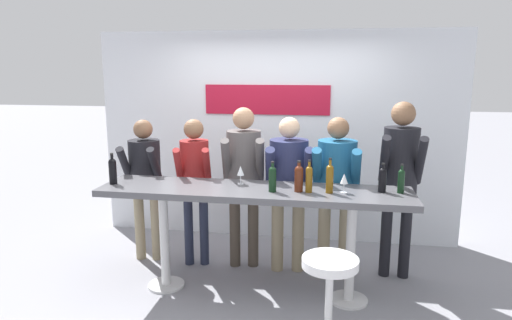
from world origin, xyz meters
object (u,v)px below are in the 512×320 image
at_px(tasting_table, 254,203).
at_px(wine_bottle_3, 113,170).
at_px(wine_bottle_5, 309,178).
at_px(wine_bottle_6, 299,177).
at_px(person_left, 195,175).
at_px(wine_bottle_0, 272,178).
at_px(person_right, 400,170).
at_px(wine_bottle_1, 383,179).
at_px(person_center, 289,179).
at_px(person_center_right, 336,181).
at_px(wine_glass_1, 241,171).
at_px(person_far_left, 145,175).
at_px(bar_stool, 329,288).
at_px(wine_glass_0, 344,179).
at_px(wine_bottle_2, 330,177).
at_px(person_center_left, 244,170).
at_px(wine_bottle_4, 401,180).

relative_size(tasting_table, wine_bottle_3, 9.63).
distance_m(wine_bottle_5, wine_bottle_6, 0.09).
xyz_separation_m(person_left, wine_bottle_0, (0.92, -0.63, 0.16)).
relative_size(person_right, wine_bottle_1, 6.86).
bearing_deg(person_center, person_center_right, -11.26).
height_order(wine_bottle_1, wine_glass_1, wine_bottle_1).
relative_size(person_far_left, person_left, 0.99).
relative_size(person_right, wine_bottle_3, 6.08).
distance_m(bar_stool, wine_bottle_5, 1.01).
xyz_separation_m(person_far_left, wine_bottle_1, (2.48, -0.53, 0.18)).
height_order(wine_bottle_0, wine_bottle_5, wine_bottle_5).
distance_m(person_center_right, wine_bottle_6, 0.68).
bearing_deg(wine_glass_0, wine_bottle_2, -173.11).
relative_size(person_right, wine_bottle_6, 6.45).
height_order(person_right, wine_glass_1, person_right).
xyz_separation_m(person_center_right, wine_glass_0, (0.06, -0.55, 0.15)).
height_order(person_left, wine_bottle_5, person_left).
bearing_deg(person_center_right, wine_glass_1, -155.08).
bearing_deg(person_center_left, person_center_right, -13.09).
distance_m(tasting_table, wine_bottle_0, 0.33).
relative_size(person_far_left, wine_bottle_5, 5.41).
distance_m(wine_bottle_4, wine_bottle_5, 0.82).
xyz_separation_m(wine_bottle_0, wine_bottle_3, (-1.55, 0.02, 0.01)).
height_order(person_center, person_right, person_right).
xyz_separation_m(person_center_left, wine_glass_1, (0.06, -0.46, 0.09)).
relative_size(wine_bottle_1, wine_glass_0, 1.50).
distance_m(wine_bottle_4, wine_bottle_6, 0.91).
bearing_deg(wine_bottle_4, wine_bottle_3, -177.33).
height_order(tasting_table, person_right, person_right).
bearing_deg(wine_bottle_2, wine_bottle_5, -176.44).
xyz_separation_m(person_far_left, wine_bottle_0, (1.51, -0.68, 0.19)).
relative_size(person_left, wine_bottle_5, 5.49).
bearing_deg(tasting_table, wine_bottle_4, 3.09).
bearing_deg(person_left, person_center_right, -11.55).
bearing_deg(person_center_right, person_center_left, 177.68).
bearing_deg(wine_glass_0, person_left, 159.98).
relative_size(tasting_table, person_center_left, 1.66).
bearing_deg(bar_stool, person_center_left, 124.55).
distance_m(bar_stool, person_left, 2.02).
height_order(person_right, wine_bottle_5, person_right).
bearing_deg(person_center, wine_glass_1, -141.61).
relative_size(person_right, wine_bottle_0, 6.57).
relative_size(tasting_table, wine_bottle_4, 10.96).
bearing_deg(wine_bottle_4, tasting_table, -176.91).
xyz_separation_m(person_far_left, person_right, (2.70, 0.01, 0.15)).
relative_size(bar_stool, person_center, 0.45).
relative_size(person_center_left, wine_bottle_2, 5.52).
height_order(person_center, wine_bottle_5, person_center).
distance_m(bar_stool, wine_bottle_4, 1.22).
bearing_deg(wine_bottle_6, person_right, 33.61).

